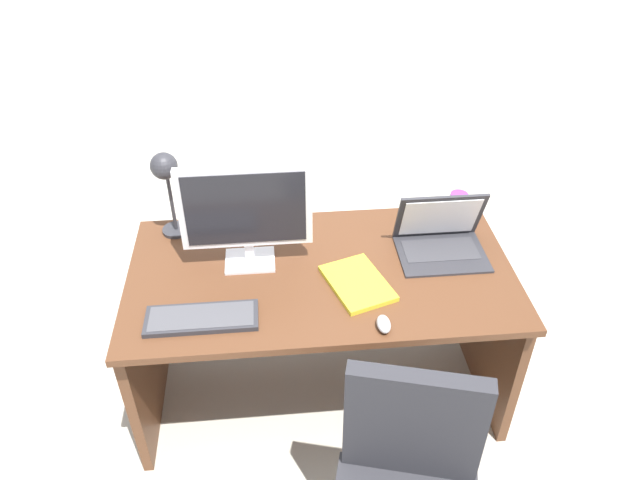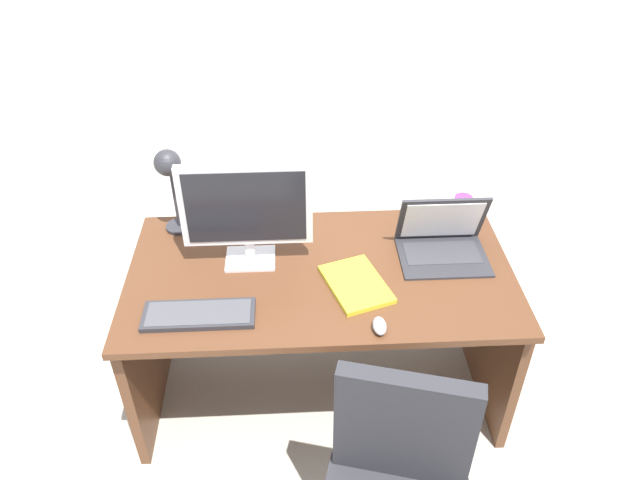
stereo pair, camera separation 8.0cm
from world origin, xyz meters
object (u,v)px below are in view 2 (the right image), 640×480
object	(u,v)px
mouse	(380,326)
keyboard	(199,315)
coffee_mug	(463,207)
desk	(320,302)
desk_lamp	(169,174)
laptop	(442,235)
book	(356,284)
monitor	(246,209)

from	to	relation	value
mouse	keyboard	bearing A→B (deg)	171.23
keyboard	coffee_mug	bearing A→B (deg)	27.90
desk	keyboard	xyz separation A→B (m)	(-0.46, -0.30, 0.23)
mouse	desk_lamp	size ratio (longest dim) A/B	0.22
desk	mouse	size ratio (longest dim) A/B	17.57
laptop	book	distance (m)	0.43
desk	coffee_mug	world-z (taller)	coffee_mug
monitor	keyboard	xyz separation A→B (m)	(-0.17, -0.32, -0.24)
monitor	book	bearing A→B (deg)	-24.03
laptop	mouse	xyz separation A→B (m)	(-0.31, -0.45, -0.06)
desk_lamp	book	distance (m)	0.88
monitor	book	size ratio (longest dim) A/B	1.49
monitor	keyboard	size ratio (longest dim) A/B	1.25
desk_lamp	coffee_mug	bearing A→B (deg)	2.03
monitor	book	xyz separation A→B (m)	(0.42, -0.19, -0.24)
laptop	keyboard	bearing A→B (deg)	-160.11
mouse	coffee_mug	xyz separation A→B (m)	(0.46, 0.69, 0.03)
coffee_mug	book	bearing A→B (deg)	-139.28
book	coffee_mug	xyz separation A→B (m)	(0.52, 0.45, 0.04)
book	desk_lamp	bearing A→B (deg)	151.15
mouse	book	distance (m)	0.25
desk_lamp	coffee_mug	size ratio (longest dim) A/B	3.68
desk	keyboard	size ratio (longest dim) A/B	3.78
laptop	keyboard	xyz separation A→B (m)	(-0.96, -0.35, -0.07)
keyboard	mouse	bearing A→B (deg)	-8.77
monitor	laptop	xyz separation A→B (m)	(0.79, 0.02, -0.18)
monitor	coffee_mug	distance (m)	0.99
desk	book	world-z (taller)	book
book	desk	bearing A→B (deg)	130.23
desk	desk_lamp	distance (m)	0.83
monitor	laptop	world-z (taller)	monitor
laptop	book	xyz separation A→B (m)	(-0.37, -0.21, -0.07)
keyboard	laptop	bearing A→B (deg)	19.89
desk_lamp	book	bearing A→B (deg)	-28.85
monitor	desk_lamp	distance (m)	0.39
laptop	mouse	bearing A→B (deg)	-125.04
desk	mouse	distance (m)	0.50
desk	monitor	xyz separation A→B (m)	(-0.28, 0.03, 0.48)
desk	coffee_mug	xyz separation A→B (m)	(0.65, 0.29, 0.28)
keyboard	desk	bearing A→B (deg)	32.91
laptop	book	world-z (taller)	laptop
keyboard	desk_lamp	bearing A→B (deg)	104.93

